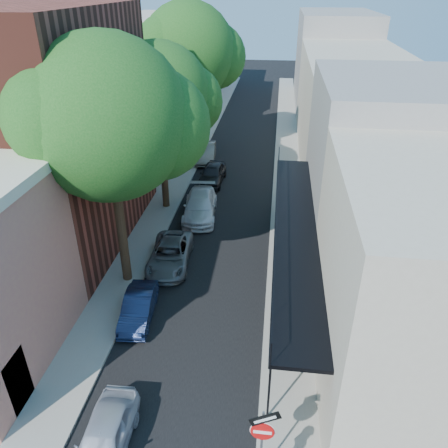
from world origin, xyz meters
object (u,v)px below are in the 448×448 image
(sign_post, at_px, (263,434))
(oak_mid, at_px, (166,97))
(parked_car_f, at_px, (206,152))
(oak_far, at_px, (195,52))
(parked_car_d, at_px, (200,206))
(parked_car_e, at_px, (212,174))
(parked_car_a, at_px, (104,439))
(parked_car_b, at_px, (139,307))
(oak_near, at_px, (120,121))
(parked_car_c, at_px, (170,254))

(sign_post, bearing_deg, oak_mid, 110.86)
(parked_car_f, bearing_deg, oak_far, 138.64)
(parked_car_d, height_order, parked_car_e, parked_car_d)
(sign_post, distance_m, parked_car_a, 5.01)
(oak_far, distance_m, parked_car_b, 21.32)
(oak_far, xyz_separation_m, parked_car_b, (0.93, -19.86, -7.69))
(oak_far, height_order, parked_car_a, oak_far)
(parked_car_a, distance_m, parked_car_e, 21.08)
(oak_mid, xyz_separation_m, parked_car_b, (0.99, -10.82, -6.49))
(sign_post, height_order, oak_near, oak_near)
(oak_mid, height_order, parked_car_a, oak_mid)
(parked_car_c, bearing_deg, sign_post, -67.81)
(parked_car_c, distance_m, parked_car_e, 10.71)
(oak_mid, distance_m, parked_car_d, 6.77)
(sign_post, xyz_separation_m, oak_far, (-6.51, 26.30, 6.22))
(oak_near, bearing_deg, parked_car_d, 73.92)
(parked_car_a, xyz_separation_m, parked_car_b, (-0.79, 6.19, -0.06))
(oak_near, xyz_separation_m, parked_car_e, (1.97, 12.03, -7.19))
(oak_near, xyz_separation_m, parked_car_b, (0.94, -2.86, -7.31))
(oak_near, relative_size, parked_car_f, 2.70)
(oak_far, bearing_deg, parked_car_a, -86.24)
(parked_car_e, bearing_deg, parked_car_d, -87.57)
(parked_car_a, height_order, parked_car_d, parked_car_d)
(oak_near, height_order, parked_car_b, oak_near)
(oak_far, height_order, parked_car_e, oak_far)
(parked_car_d, relative_size, parked_car_e, 1.19)
(sign_post, relative_size, parked_car_b, 0.87)
(oak_far, relative_size, parked_car_c, 2.73)
(oak_near, bearing_deg, parked_car_e, 80.71)
(sign_post, xyz_separation_m, parked_car_c, (-5.17, 10.62, -1.43))
(oak_mid, height_order, parked_car_d, oak_mid)
(parked_car_b, height_order, parked_car_e, parked_car_e)
(sign_post, relative_size, oak_mid, 0.29)
(parked_car_a, bearing_deg, parked_car_d, 87.79)
(sign_post, distance_m, oak_mid, 19.14)
(sign_post, height_order, parked_car_d, sign_post)
(sign_post, distance_m, parked_car_b, 8.65)
(sign_post, xyz_separation_m, parked_car_d, (-4.56, 16.11, -1.34))
(oak_far, bearing_deg, parked_car_d, -79.14)
(oak_near, distance_m, parked_car_b, 7.91)
(parked_car_a, bearing_deg, parked_car_b, 95.91)
(oak_far, bearing_deg, parked_car_b, -87.33)
(oak_mid, distance_m, oak_far, 9.12)
(parked_car_f, bearing_deg, sign_post, -83.01)
(parked_car_c, bearing_deg, parked_car_f, 88.45)
(oak_mid, height_order, oak_far, oak_far)
(oak_near, bearing_deg, parked_car_c, 44.60)
(oak_near, distance_m, oak_far, 17.01)
(oak_far, distance_m, parked_car_e, 9.27)
(parked_car_a, distance_m, parked_car_f, 25.53)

